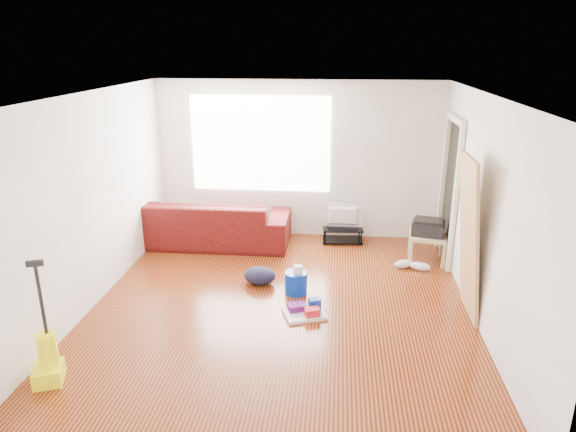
# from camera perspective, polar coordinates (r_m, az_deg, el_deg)

# --- Properties ---
(room) EXTENTS (4.51, 5.01, 2.51)m
(room) POSITION_cam_1_polar(r_m,az_deg,el_deg) (5.94, -0.02, 1.36)
(room) COLOR #411306
(room) RESTS_ON ground
(sofa) EXTENTS (2.48, 0.97, 0.72)m
(sofa) POSITION_cam_1_polar(r_m,az_deg,el_deg) (8.27, -8.52, -2.97)
(sofa) COLOR #38030A
(sofa) RESTS_ON ground
(tv_stand) EXTENTS (0.65, 0.41, 0.24)m
(tv_stand) POSITION_cam_1_polar(r_m,az_deg,el_deg) (8.24, 6.08, -2.01)
(tv_stand) COLOR black
(tv_stand) RESTS_ON ground
(tv) EXTENTS (0.66, 0.09, 0.38)m
(tv) POSITION_cam_1_polar(r_m,az_deg,el_deg) (8.14, 6.15, -0.04)
(tv) COLOR black
(tv) RESTS_ON tv_stand
(side_table) EXTENTS (0.56, 0.56, 0.41)m
(side_table) POSITION_cam_1_polar(r_m,az_deg,el_deg) (7.66, 15.21, -2.45)
(side_table) COLOR tan
(side_table) RESTS_ON ground
(printer) EXTENTS (0.51, 0.43, 0.23)m
(printer) POSITION_cam_1_polar(r_m,az_deg,el_deg) (7.60, 15.32, -1.20)
(printer) COLOR black
(printer) RESTS_ON side_table
(bucket) EXTENTS (0.34, 0.34, 0.28)m
(bucket) POSITION_cam_1_polar(r_m,az_deg,el_deg) (6.61, 0.88, -8.52)
(bucket) COLOR #052BAA
(bucket) RESTS_ON ground
(toilet_paper) EXTENTS (0.12, 0.12, 0.11)m
(toilet_paper) POSITION_cam_1_polar(r_m,az_deg,el_deg) (6.50, 1.12, -7.11)
(toilet_paper) COLOR silver
(toilet_paper) RESTS_ON bucket
(cleaning_tray) EXTENTS (0.57, 0.51, 0.17)m
(cleaning_tray) POSITION_cam_1_polar(r_m,az_deg,el_deg) (6.10, 1.98, -10.45)
(cleaning_tray) COLOR silver
(cleaning_tray) RESTS_ON ground
(backpack) EXTENTS (0.45, 0.37, 0.23)m
(backpack) POSITION_cam_1_polar(r_m,az_deg,el_deg) (6.86, -3.15, -7.49)
(backpack) COLOR black
(backpack) RESTS_ON ground
(sneakers) EXTENTS (0.53, 0.27, 0.12)m
(sneakers) POSITION_cam_1_polar(r_m,az_deg,el_deg) (7.44, 13.61, -5.33)
(sneakers) COLOR silver
(sneakers) RESTS_ON ground
(vacuum) EXTENTS (0.33, 0.36, 1.20)m
(vacuum) POSITION_cam_1_polar(r_m,az_deg,el_deg) (5.44, -25.13, -14.23)
(vacuum) COLOR #FFFA11
(vacuum) RESTS_ON ground
(door_panel) EXTENTS (0.23, 0.75, 1.88)m
(door_panel) POSITION_cam_1_polar(r_m,az_deg,el_deg) (6.49, 18.59, -10.11)
(door_panel) COLOR #A17F43
(door_panel) RESTS_ON ground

